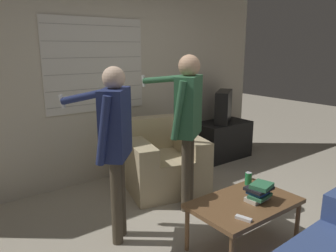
{
  "coord_description": "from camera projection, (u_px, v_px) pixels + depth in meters",
  "views": [
    {
      "loc": [
        -2.04,
        -1.93,
        1.77
      ],
      "look_at": [
        -0.14,
        0.61,
        1.0
      ],
      "focal_mm": 35.0,
      "sensor_mm": 36.0,
      "label": 1
    }
  ],
  "objects": [
    {
      "name": "person_left_standing",
      "position": [
        115.0,
        135.0,
        2.87
      ],
      "size": [
        0.51,
        0.79,
        1.61
      ],
      "rotation": [
        0.0,
        0.0,
        0.83
      ],
      "color": "#4C4233",
      "rests_on": "ground_plane"
    },
    {
      "name": "floor_fan",
      "position": [
        198.0,
        158.0,
        4.74
      ],
      "size": [
        0.33,
        0.2,
        0.42
      ],
      "color": "#A8A8AD",
      "rests_on": "ground_plane"
    },
    {
      "name": "armchair_beige",
      "position": [
        163.0,
        161.0,
        4.17
      ],
      "size": [
        1.11,
        1.07,
        0.88
      ],
      "rotation": [
        0.0,
        0.0,
        2.89
      ],
      "color": "#C6B289",
      "rests_on": "ground_plane"
    },
    {
      "name": "tv",
      "position": [
        223.0,
        107.0,
        5.22
      ],
      "size": [
        0.62,
        0.53,
        0.5
      ],
      "rotation": [
        0.0,
        0.0,
        3.78
      ],
      "color": "black",
      "rests_on": "tv_stand"
    },
    {
      "name": "coffee_table",
      "position": [
        244.0,
        206.0,
        2.89
      ],
      "size": [
        0.96,
        0.6,
        0.45
      ],
      "color": "brown",
      "rests_on": "ground_plane"
    },
    {
      "name": "wall_back",
      "position": [
        112.0,
        84.0,
        4.38
      ],
      "size": [
        5.2,
        0.08,
        2.55
      ],
      "color": "beige",
      "rests_on": "ground_plane"
    },
    {
      "name": "tv_stand",
      "position": [
        222.0,
        140.0,
        5.34
      ],
      "size": [
        0.89,
        0.52,
        0.59
      ],
      "color": "black",
      "rests_on": "ground_plane"
    },
    {
      "name": "spare_remote",
      "position": [
        244.0,
        218.0,
        2.57
      ],
      "size": [
        0.08,
        0.14,
        0.02
      ],
      "rotation": [
        0.0,
        0.0,
        0.31
      ],
      "color": "white",
      "rests_on": "coffee_table"
    },
    {
      "name": "person_right_standing",
      "position": [
        187.0,
        113.0,
        3.46
      ],
      "size": [
        0.52,
        0.86,
        1.7
      ],
      "rotation": [
        0.0,
        0.0,
        0.62
      ],
      "color": "#4C4233",
      "rests_on": "ground_plane"
    },
    {
      "name": "ground_plane",
      "position": [
        218.0,
        238.0,
        3.11
      ],
      "size": [
        16.0,
        16.0,
        0.0
      ],
      "primitive_type": "plane",
      "color": "#B2A893"
    },
    {
      "name": "soda_can",
      "position": [
        249.0,
        179.0,
        3.21
      ],
      "size": [
        0.07,
        0.07,
        0.13
      ],
      "color": "#238E47",
      "rests_on": "coffee_table"
    },
    {
      "name": "book_stack",
      "position": [
        259.0,
        192.0,
        2.88
      ],
      "size": [
        0.25,
        0.21,
        0.16
      ],
      "color": "beige",
      "rests_on": "coffee_table"
    }
  ]
}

